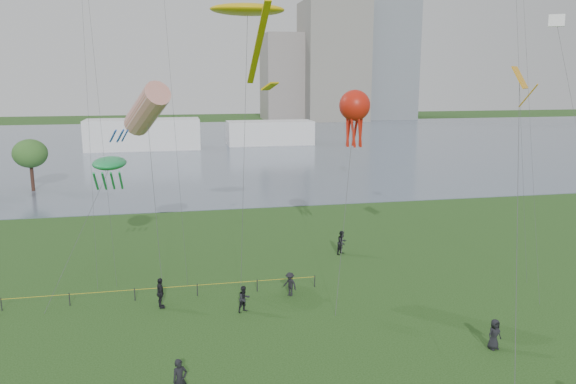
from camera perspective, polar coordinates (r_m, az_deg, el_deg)
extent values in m
cube|color=slate|center=(120.65, -8.60, 4.76)|extent=(400.00, 120.00, 0.08)
cube|color=slate|center=(189.03, 4.59, 13.06)|extent=(20.00, 20.00, 38.00)
cube|color=gray|center=(191.48, -0.06, 11.59)|extent=(16.00, 18.00, 28.00)
cube|color=white|center=(115.36, -14.49, 5.70)|extent=(22.00, 8.00, 6.00)
cube|color=white|center=(119.93, -1.85, 6.03)|extent=(18.00, 7.00, 5.00)
cylinder|color=#321D17|center=(77.77, -24.53, 1.15)|extent=(0.44, 0.44, 2.97)
ellipsoid|color=#3A6B2A|center=(77.29, -24.73, 3.58)|extent=(4.22, 4.22, 3.56)
cylinder|color=black|center=(39.58, -27.11, -10.12)|extent=(0.07, 0.07, 0.85)
cylinder|color=black|center=(38.67, -21.31, -10.12)|extent=(0.07, 0.07, 0.85)
cylinder|color=black|center=(38.16, -15.30, -10.01)|extent=(0.07, 0.07, 0.85)
cylinder|color=black|center=(38.07, -9.20, -9.79)|extent=(0.07, 0.07, 0.85)
cylinder|color=black|center=(38.39, -3.15, -9.46)|extent=(0.07, 0.07, 0.85)
cylinder|color=black|center=(39.13, 2.73, -9.04)|extent=(0.07, 0.07, 0.85)
cylinder|color=gold|center=(38.05, -15.33, -9.55)|extent=(24.00, 0.03, 0.03)
imported|color=black|center=(35.19, -4.48, -10.79)|extent=(1.01, 0.93, 1.66)
imported|color=black|center=(37.51, 0.20, -9.34)|extent=(1.11, 1.19, 1.61)
imported|color=black|center=(36.46, -12.83, -9.98)|extent=(0.68, 1.22, 1.96)
imported|color=black|center=(32.59, 20.22, -13.40)|extent=(0.92, 0.71, 1.67)
imported|color=black|center=(26.80, -10.93, -18.24)|extent=(0.84, 0.72, 1.95)
imported|color=black|center=(46.08, 5.51, -5.13)|extent=(1.20, 1.16, 1.96)
cylinder|color=#3F3F42|center=(35.24, -4.50, 3.29)|extent=(1.06, 2.38, 18.28)
ellipsoid|color=gold|center=(36.32, -4.14, 18.00)|extent=(4.64, 2.90, 0.73)
cube|color=gold|center=(31.98, -3.06, 14.56)|extent=(0.36, 6.98, 4.09)
cube|color=gold|center=(28.19, -1.85, 10.70)|extent=(0.95, 0.95, 0.42)
cylinder|color=#3F3F42|center=(37.58, -13.35, -1.24)|extent=(0.63, 3.68, 12.13)
cylinder|color=red|center=(38.57, -14.15, 8.15)|extent=(3.60, 5.06, 3.76)
cylinder|color=blue|center=(37.59, -16.25, 5.51)|extent=(0.60, 1.13, 0.88)
cylinder|color=blue|center=(37.99, -16.62, 5.55)|extent=(0.60, 1.13, 0.88)
cylinder|color=blue|center=(37.89, -17.31, 5.49)|extent=(0.60, 1.13, 0.88)
cylinder|color=blue|center=(37.42, -17.38, 5.41)|extent=(0.60, 1.13, 0.88)
cylinder|color=blue|center=(37.24, -16.72, 5.42)|extent=(0.60, 1.13, 0.88)
cylinder|color=#3F3F42|center=(39.59, -20.44, -3.92)|extent=(3.71, 6.63, 8.24)
ellipsoid|color=#1A9147|center=(41.72, -17.67, 2.81)|extent=(2.34, 4.21, 0.82)
cylinder|color=#1A9147|center=(40.41, -18.94, 1.02)|extent=(0.16, 1.79, 1.54)
cylinder|color=#1A9147|center=(40.34, -18.17, 1.05)|extent=(0.16, 1.79, 1.54)
cylinder|color=#1A9147|center=(40.28, -17.39, 1.09)|extent=(0.16, 1.79, 1.54)
cylinder|color=#1A9147|center=(40.23, -16.61, 1.12)|extent=(0.16, 1.79, 1.54)
cylinder|color=#3F3F42|center=(36.80, 5.88, -1.14)|extent=(3.32, 7.25, 12.27)
sphere|color=red|center=(39.89, 6.79, 8.73)|extent=(2.18, 2.18, 2.18)
cylinder|color=red|center=(40.16, 7.42, 6.44)|extent=(0.18, 0.54, 2.60)
cylinder|color=red|center=(40.49, 6.88, 6.50)|extent=(0.49, 0.36, 2.61)
cylinder|color=red|center=(40.33, 6.20, 6.49)|extent=(0.49, 0.36, 2.61)
cylinder|color=red|center=(39.85, 6.05, 6.43)|extent=(0.18, 0.54, 2.60)
cylinder|color=red|center=(39.51, 6.59, 6.38)|extent=(0.49, 0.36, 2.61)
cylinder|color=red|center=(39.67, 7.28, 6.38)|extent=(0.49, 0.36, 2.61)
cylinder|color=#3F3F42|center=(27.48, 22.27, -4.32)|extent=(8.63, 14.57, 14.21)
cube|color=orange|center=(34.97, 22.50, 10.70)|extent=(1.53, 1.53, 1.25)
cylinder|color=orange|center=(34.24, 23.21, 8.96)|extent=(0.08, 1.58, 1.35)
cube|color=white|center=(38.53, 25.62, 15.45)|extent=(0.97, 0.68, 0.76)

